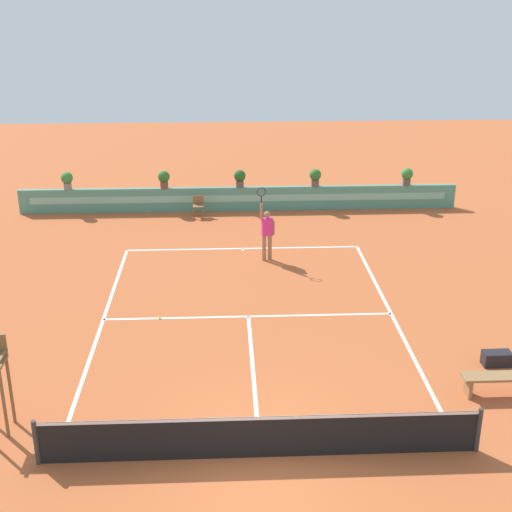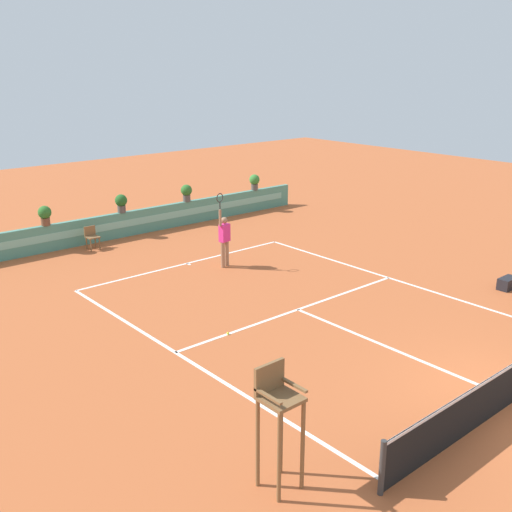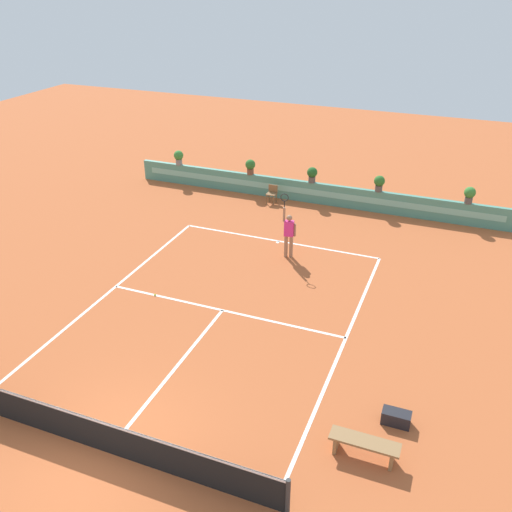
{
  "view_description": "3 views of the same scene",
  "coord_description": "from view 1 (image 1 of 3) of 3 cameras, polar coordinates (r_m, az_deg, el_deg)",
  "views": [
    {
      "loc": [
        -0.64,
        -11.85,
        8.99
      ],
      "look_at": [
        0.32,
        8.58,
        1.0
      ],
      "focal_mm": 49.94,
      "sensor_mm": 36.0,
      "label": 1
    },
    {
      "loc": [
        -11.29,
        -4.93,
        6.63
      ],
      "look_at": [
        0.32,
        8.58,
        1.0
      ],
      "focal_mm": 42.84,
      "sensor_mm": 36.0,
      "label": 2
    },
    {
      "loc": [
        6.62,
        -7.33,
        10.04
      ],
      "look_at": [
        0.32,
        8.58,
        1.0
      ],
      "focal_mm": 38.97,
      "sensor_mm": 36.0,
      "label": 3
    }
  ],
  "objects": [
    {
      "name": "ground_plane",
      "position": [
        20.0,
        -0.56,
        -5.38
      ],
      "size": [
        60.0,
        60.0,
        0.0
      ],
      "primitive_type": "plane",
      "color": "#B2562D"
    },
    {
      "name": "court_lines",
      "position": [
        20.64,
        -0.64,
        -4.47
      ],
      "size": [
        8.32,
        11.94,
        0.01
      ],
      "color": "white",
      "rests_on": "ground"
    },
    {
      "name": "net",
      "position": [
        14.58,
        0.34,
        -14.2
      ],
      "size": [
        8.92,
        0.1,
        1.0
      ],
      "color": "#333333",
      "rests_on": "ground"
    },
    {
      "name": "back_wall_barrier",
      "position": [
        29.49,
        -1.33,
        4.6
      ],
      "size": [
        18.0,
        0.21,
        1.0
      ],
      "color": "#4C8E7A",
      "rests_on": "ground"
    },
    {
      "name": "ball_kid_chair",
      "position": [
        28.81,
        -4.64,
        4.08
      ],
      "size": [
        0.44,
        0.44,
        0.85
      ],
      "color": "brown",
      "rests_on": "ground"
    },
    {
      "name": "bench_courtside",
      "position": [
        17.49,
        18.7,
        -9.41
      ],
      "size": [
        1.6,
        0.44,
        0.51
      ],
      "color": "olive",
      "rests_on": "ground"
    },
    {
      "name": "gear_bag",
      "position": [
        18.84,
        18.72,
        -7.78
      ],
      "size": [
        0.7,
        0.37,
        0.36
      ],
      "primitive_type": "cube",
      "rotation": [
        0.0,
        0.0,
        0.01
      ],
      "color": "black",
      "rests_on": "ground"
    },
    {
      "name": "tennis_player",
      "position": [
        24.0,
        0.88,
        2.02
      ],
      "size": [
        0.61,
        0.28,
        2.58
      ],
      "color": "#9E7051",
      "rests_on": "ground"
    },
    {
      "name": "tennis_ball_near_baseline",
      "position": [
        20.4,
        -7.73,
        -4.92
      ],
      "size": [
        0.07,
        0.07,
        0.07
      ],
      "primitive_type": "sphere",
      "color": "#CCE033",
      "rests_on": "ground"
    },
    {
      "name": "potted_plant_right",
      "position": [
        29.48,
        4.77,
        6.37
      ],
      "size": [
        0.48,
        0.48,
        0.72
      ],
      "color": "#514C47",
      "rests_on": "back_wall_barrier"
    },
    {
      "name": "potted_plant_far_right",
      "position": [
        30.2,
        12.0,
        6.34
      ],
      "size": [
        0.48,
        0.48,
        0.72
      ],
      "color": "#514C47",
      "rests_on": "back_wall_barrier"
    },
    {
      "name": "potted_plant_left",
      "position": [
        29.34,
        -7.39,
        6.19
      ],
      "size": [
        0.48,
        0.48,
        0.72
      ],
      "color": "brown",
      "rests_on": "back_wall_barrier"
    },
    {
      "name": "potted_plant_centre",
      "position": [
        29.25,
        -1.31,
        6.32
      ],
      "size": [
        0.48,
        0.48,
        0.72
      ],
      "color": "#514C47",
      "rests_on": "back_wall_barrier"
    },
    {
      "name": "potted_plant_far_left",
      "position": [
        29.92,
        -14.9,
        5.94
      ],
      "size": [
        0.48,
        0.48,
        0.72
      ],
      "color": "gray",
      "rests_on": "back_wall_barrier"
    }
  ]
}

